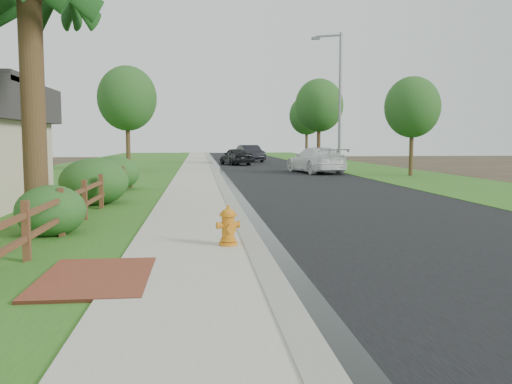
{
  "coord_description": "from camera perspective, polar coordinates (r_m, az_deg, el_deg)",
  "views": [
    {
      "loc": [
        -0.65,
        -9.1,
        2.13
      ],
      "look_at": [
        0.65,
        3.15,
        0.94
      ],
      "focal_mm": 38.0,
      "sensor_mm": 36.0,
      "label": 1
    }
  ],
  "objects": [
    {
      "name": "wet_gutter",
      "position": [
        44.18,
        -4.22,
        2.77
      ],
      "size": [
        0.5,
        90.0,
        0.0
      ],
      "primitive_type": "cube",
      "color": "black",
      "rests_on": "road"
    },
    {
      "name": "brick_patch",
      "position": [
        8.51,
        -16.54,
        -8.81
      ],
      "size": [
        1.6,
        2.4,
        0.11
      ],
      "primitive_type": "cube",
      "color": "brown",
      "rests_on": "ground"
    },
    {
      "name": "tree_mid_right",
      "position": [
        44.25,
        6.66,
        9.03
      ],
      "size": [
        3.87,
        3.87,
        7.01
      ],
      "color": "#3D2D19",
      "rests_on": "ground"
    },
    {
      "name": "ground",
      "position": [
        9.37,
        -1.92,
        -7.61
      ],
      "size": [
        120.0,
        120.0,
        0.0
      ],
      "primitive_type": "plane",
      "color": "#34271C"
    },
    {
      "name": "shrub_b",
      "position": [
        18.3,
        -16.68,
        1.03
      ],
      "size": [
        2.71,
        2.71,
        1.54
      ],
      "primitive_type": "ellipsoid",
      "rotation": [
        0.0,
        0.0,
        -0.27
      ],
      "color": "#1E491A",
      "rests_on": "ground"
    },
    {
      "name": "verge_far",
      "position": [
        45.8,
        9.37,
        2.81
      ],
      "size": [
        6.0,
        90.0,
        0.04
      ],
      "primitive_type": "cube",
      "color": "#235317",
      "rests_on": "ground"
    },
    {
      "name": "curb",
      "position": [
        44.16,
        -4.67,
        2.82
      ],
      "size": [
        0.4,
        90.0,
        0.12
      ],
      "primitive_type": "cube",
      "color": "gray",
      "rests_on": "ground"
    },
    {
      "name": "shrub_a",
      "position": [
        12.73,
        -20.79,
        -1.87
      ],
      "size": [
        1.81,
        1.81,
        1.14
      ],
      "primitive_type": "ellipsoid",
      "rotation": [
        0.0,
        0.0,
        0.22
      ],
      "color": "#1E491A",
      "rests_on": "ground"
    },
    {
      "name": "white_suv",
      "position": [
        34.84,
        6.3,
        3.36
      ],
      "size": [
        3.34,
        5.94,
        1.63
      ],
      "primitive_type": "imported",
      "rotation": [
        0.0,
        0.0,
        3.34
      ],
      "color": "white",
      "rests_on": "road"
    },
    {
      "name": "boulder",
      "position": [
        18.21,
        -21.77,
        -0.42
      ],
      "size": [
        1.18,
        0.93,
        0.74
      ],
      "primitive_type": "ellipsoid",
      "rotation": [
        0.0,
        0.0,
        -0.1
      ],
      "color": "brown",
      "rests_on": "ground"
    },
    {
      "name": "ranch_fence",
      "position": [
        15.85,
        -16.73,
        -0.18
      ],
      "size": [
        0.12,
        16.92,
        1.1
      ],
      "color": "#4B3119",
      "rests_on": "ground"
    },
    {
      "name": "tree_near_right",
      "position": [
        32.89,
        16.14,
        8.56
      ],
      "size": [
        3.21,
        3.21,
        5.77
      ],
      "color": "#3D2D19",
      "rests_on": "ground"
    },
    {
      "name": "tree_mid_left",
      "position": [
        38.02,
        -13.41,
        9.55
      ],
      "size": [
        3.97,
        3.97,
        7.1
      ],
      "color": "#3D2D19",
      "rests_on": "ground"
    },
    {
      "name": "lawn_near",
      "position": [
        44.76,
        -15.5,
        2.62
      ],
      "size": [
        9.0,
        90.0,
        0.04
      ],
      "primitive_type": "cube",
      "color": "#235317",
      "rests_on": "ground"
    },
    {
      "name": "fire_hydrant",
      "position": [
        10.46,
        -2.94,
        -3.68
      ],
      "size": [
        0.51,
        0.42,
        0.78
      ],
      "color": "#C36B17",
      "rests_on": "sidewalk"
    },
    {
      "name": "shrub_c",
      "position": [
        19.52,
        -17.02,
        0.82
      ],
      "size": [
        1.7,
        1.7,
        1.22
      ],
      "primitive_type": "ellipsoid",
      "rotation": [
        0.0,
        0.0,
        0.01
      ],
      "color": "#1E491A",
      "rests_on": "ground"
    },
    {
      "name": "streetlight",
      "position": [
        41.72,
        8.57,
        10.38
      ],
      "size": [
        2.2,
        1.13,
        10.08
      ],
      "color": "slate",
      "rests_on": "ground"
    },
    {
      "name": "road",
      "position": [
        44.47,
        0.75,
        2.79
      ],
      "size": [
        8.0,
        90.0,
        0.02
      ],
      "primitive_type": "cube",
      "color": "black",
      "rests_on": "ground"
    },
    {
      "name": "tree_far_right",
      "position": [
        55.33,
        5.37,
        8.02
      ],
      "size": [
        3.54,
        3.54,
        6.53
      ],
      "color": "#3D2D19",
      "rests_on": "ground"
    },
    {
      "name": "grass_strip",
      "position": [
        44.21,
        -8.83,
        2.73
      ],
      "size": [
        1.6,
        90.0,
        0.06
      ],
      "primitive_type": "cube",
      "color": "#235317",
      "rests_on": "ground"
    },
    {
      "name": "shrub_d",
      "position": [
        23.42,
        -14.76,
        1.91
      ],
      "size": [
        2.28,
        2.28,
        1.46
      ],
      "primitive_type": "ellipsoid",
      "rotation": [
        0.0,
        0.0,
        -0.06
      ],
      "color": "#1E491A",
      "rests_on": "ground"
    },
    {
      "name": "sidewalk",
      "position": [
        44.15,
        -6.36,
        2.79
      ],
      "size": [
        2.2,
        90.0,
        0.1
      ],
      "primitive_type": "cube",
      "color": "#ACA896",
      "rests_on": "ground"
    },
    {
      "name": "dark_car_mid",
      "position": [
        45.82,
        -2.16,
        3.79
      ],
      "size": [
        2.87,
        4.59,
        1.46
      ],
      "primitive_type": "imported",
      "rotation": [
        0.0,
        0.0,
        3.43
      ],
      "color": "black",
      "rests_on": "road"
    },
    {
      "name": "dark_car_far",
      "position": [
        52.49,
        -0.64,
        4.09
      ],
      "size": [
        2.67,
        5.13,
        1.61
      ],
      "primitive_type": "imported",
      "rotation": [
        0.0,
        0.0,
        0.21
      ],
      "color": "black",
      "rests_on": "road"
    }
  ]
}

